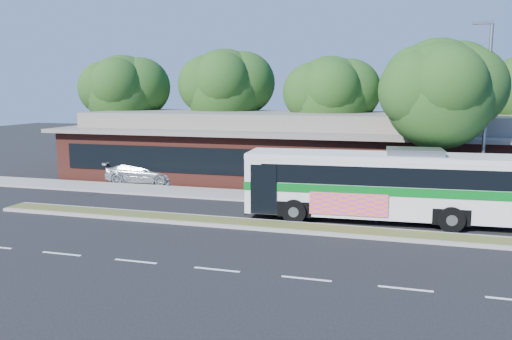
# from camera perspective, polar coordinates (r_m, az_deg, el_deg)

# --- Properties ---
(ground) EXTENTS (120.00, 120.00, 0.00)m
(ground) POSITION_cam_1_polar(r_m,az_deg,el_deg) (21.43, 0.16, -6.86)
(ground) COLOR black
(ground) RESTS_ON ground
(median_strip) EXTENTS (26.00, 1.10, 0.15)m
(median_strip) POSITION_cam_1_polar(r_m,az_deg,el_deg) (21.97, 0.58, -6.26)
(median_strip) COLOR #515624
(median_strip) RESTS_ON ground
(sidewalk) EXTENTS (44.00, 2.60, 0.12)m
(sidewalk) POSITION_cam_1_polar(r_m,az_deg,el_deg) (27.45, 3.75, -3.22)
(sidewalk) COLOR gray
(sidewalk) RESTS_ON ground
(parking_lot) EXTENTS (14.00, 12.00, 0.01)m
(parking_lot) POSITION_cam_1_polar(r_m,az_deg,el_deg) (38.47, -22.23, -0.44)
(parking_lot) COLOR black
(parking_lot) RESTS_ON ground
(plaza_building) EXTENTS (33.20, 11.20, 4.45)m
(plaza_building) POSITION_cam_1_polar(r_m,az_deg,el_deg) (33.52, 6.14, 2.55)
(plaza_building) COLOR #5D261D
(plaza_building) RESTS_ON ground
(lamp_post) EXTENTS (0.93, 0.18, 9.07)m
(lamp_post) POSITION_cam_1_polar(r_m,az_deg,el_deg) (26.19, 24.72, 6.09)
(lamp_post) COLOR slate
(lamp_post) RESTS_ON ground
(tree_bg_a) EXTENTS (6.47, 5.80, 8.63)m
(tree_bg_a) POSITION_cam_1_polar(r_m,az_deg,el_deg) (40.37, -14.32, 8.72)
(tree_bg_a) COLOR black
(tree_bg_a) RESTS_ON ground
(tree_bg_b) EXTENTS (6.69, 6.00, 9.00)m
(tree_bg_b) POSITION_cam_1_polar(r_m,az_deg,el_deg) (37.99, -2.88, 9.40)
(tree_bg_b) COLOR black
(tree_bg_b) RESTS_ON ground
(tree_bg_c) EXTENTS (6.24, 5.60, 8.26)m
(tree_bg_c) POSITION_cam_1_polar(r_m,az_deg,el_deg) (35.24, 9.11, 8.44)
(tree_bg_c) COLOR black
(tree_bg_c) RESTS_ON ground
(tree_bg_d) EXTENTS (6.91, 6.20, 9.37)m
(tree_bg_d) POSITION_cam_1_polar(r_m,az_deg,el_deg) (36.13, 20.64, 9.31)
(tree_bg_d) COLOR black
(tree_bg_d) RESTS_ON ground
(transit_bus) EXTENTS (12.09, 3.28, 3.36)m
(transit_bus) POSITION_cam_1_polar(r_m,az_deg,el_deg) (23.17, 14.00, -1.18)
(transit_bus) COLOR silver
(transit_bus) RESTS_ON ground
(sedan) EXTENTS (4.95, 2.29, 1.40)m
(sedan) POSITION_cam_1_polar(r_m,az_deg,el_deg) (32.90, -12.81, -0.26)
(sedan) COLOR silver
(sedan) RESTS_ON ground
(sidewalk_tree) EXTENTS (5.81, 5.21, 8.21)m
(sidewalk_tree) POSITION_cam_1_polar(r_m,az_deg,el_deg) (26.29, 21.05, 8.12)
(sidewalk_tree) COLOR black
(sidewalk_tree) RESTS_ON ground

